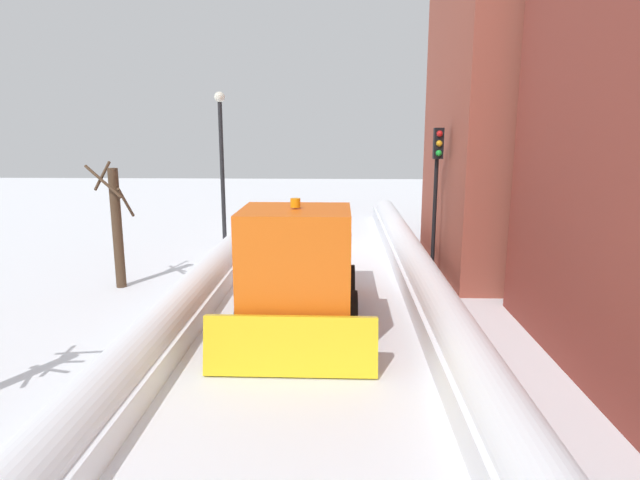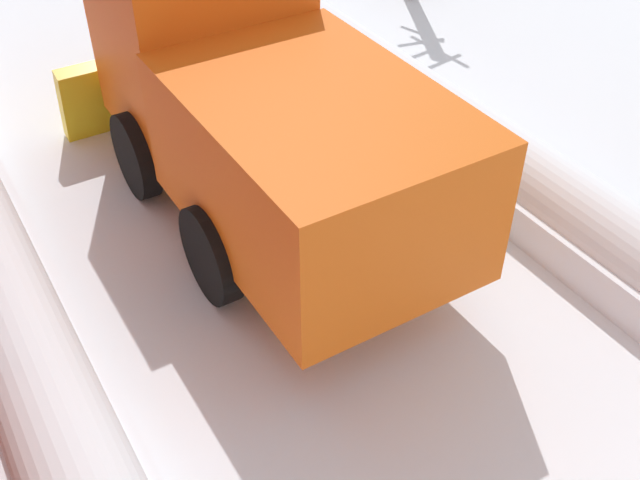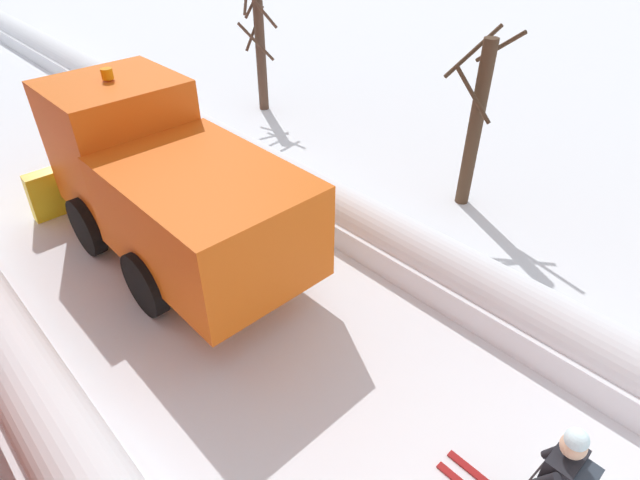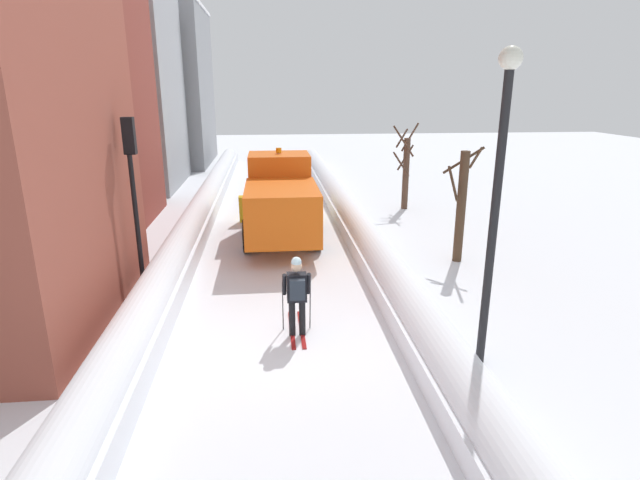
{
  "view_description": "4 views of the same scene",
  "coord_description": "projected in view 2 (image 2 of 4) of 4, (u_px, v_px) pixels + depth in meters",
  "views": [
    {
      "loc": [
        -0.69,
        19.33,
        4.45
      ],
      "look_at": [
        -0.07,
        2.95,
        1.04
      ],
      "focal_mm": 29.83,
      "sensor_mm": 36.0,
      "label": 1
    },
    {
      "loc": [
        -3.1,
        0.59,
        5.73
      ],
      "look_at": [
        -0.09,
        5.55,
        0.94
      ],
      "focal_mm": 42.55,
      "sensor_mm": 36.0,
      "label": 2
    },
    {
      "loc": [
        -3.18,
        -0.03,
        5.84
      ],
      "look_at": [
        1.22,
        4.62,
        1.23
      ],
      "focal_mm": 28.85,
      "sensor_mm": 36.0,
      "label": 3
    },
    {
      "loc": [
        -0.18,
        -9.59,
        5.19
      ],
      "look_at": [
        1.07,
        2.67,
        1.45
      ],
      "focal_mm": 28.24,
      "sensor_mm": 36.0,
      "label": 4
    }
  ],
  "objects": [
    {
      "name": "snowbank_right",
      "position": [
        339.0,
        51.0,
        12.03
      ],
      "size": [
        1.1,
        36.0,
        0.93
      ],
      "color": "white",
      "rests_on": "ground"
    },
    {
      "name": "plow_truck",
      "position": [
        254.0,
        103.0,
        8.55
      ],
      "size": [
        3.2,
        5.98,
        3.12
      ],
      "color": "orange",
      "rests_on": "ground"
    },
    {
      "name": "ground_plane",
      "position": [
        168.0,
        122.0,
        11.09
      ],
      "size": [
        80.0,
        80.0,
        0.0
      ],
      "primitive_type": "plane",
      "color": "white"
    }
  ]
}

